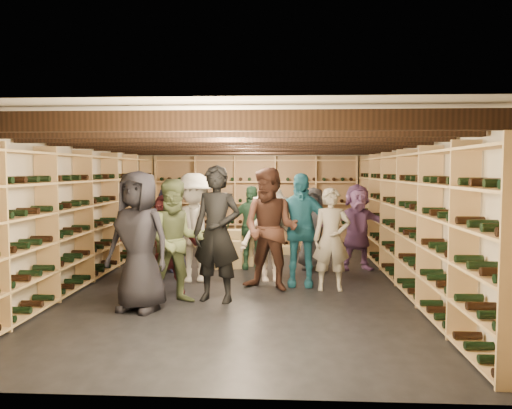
{
  "coord_description": "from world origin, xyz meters",
  "views": [
    {
      "loc": [
        0.65,
        -7.87,
        1.83
      ],
      "look_at": [
        0.21,
        0.2,
        1.27
      ],
      "focal_mm": 35.0,
      "sensor_mm": 36.0,
      "label": 1
    }
  ],
  "objects_px": {
    "person_4": "(300,230)",
    "person_8": "(270,229)",
    "crate_stack_left": "(241,247)",
    "person_7": "(331,239)",
    "person_3": "(271,234)",
    "person_6": "(170,229)",
    "person_9": "(194,228)",
    "person_11": "(357,227)",
    "person_2": "(177,241)",
    "crate_loose": "(285,249)",
    "person_10": "(251,227)",
    "person_0": "(139,241)",
    "person_5": "(167,243)",
    "person_12": "(313,228)",
    "crate_stack_right": "(228,254)",
    "person_1": "(217,234)"
  },
  "relations": [
    {
      "from": "crate_stack_left",
      "to": "person_10",
      "type": "xyz_separation_m",
      "value": [
        0.22,
        -0.32,
        0.43
      ]
    },
    {
      "from": "person_4",
      "to": "person_12",
      "type": "xyz_separation_m",
      "value": [
        0.29,
        1.33,
        -0.14
      ]
    },
    {
      "from": "person_9",
      "to": "person_10",
      "type": "height_order",
      "value": "person_9"
    },
    {
      "from": "person_3",
      "to": "person_4",
      "type": "bearing_deg",
      "value": -42.36
    },
    {
      "from": "crate_loose",
      "to": "crate_stack_right",
      "type": "bearing_deg",
      "value": -122.58
    },
    {
      "from": "person_0",
      "to": "person_8",
      "type": "relative_size",
      "value": 0.98
    },
    {
      "from": "crate_loose",
      "to": "person_7",
      "type": "height_order",
      "value": "person_7"
    },
    {
      "from": "crate_stack_left",
      "to": "person_9",
      "type": "distance_m",
      "value": 1.69
    },
    {
      "from": "person_5",
      "to": "person_7",
      "type": "relative_size",
      "value": 0.96
    },
    {
      "from": "person_0",
      "to": "person_2",
      "type": "xyz_separation_m",
      "value": [
        0.42,
        0.38,
        -0.06
      ]
    },
    {
      "from": "person_10",
      "to": "crate_stack_right",
      "type": "bearing_deg",
      "value": 175.62
    },
    {
      "from": "person_3",
      "to": "person_6",
      "type": "xyz_separation_m",
      "value": [
        -1.86,
        0.78,
        -0.02
      ]
    },
    {
      "from": "person_1",
      "to": "person_3",
      "type": "bearing_deg",
      "value": 76.91
    },
    {
      "from": "crate_loose",
      "to": "person_6",
      "type": "bearing_deg",
      "value": -136.96
    },
    {
      "from": "crate_stack_right",
      "to": "person_4",
      "type": "distance_m",
      "value": 1.98
    },
    {
      "from": "person_2",
      "to": "person_9",
      "type": "distance_m",
      "value": 1.33
    },
    {
      "from": "person_0",
      "to": "person_4",
      "type": "bearing_deg",
      "value": 52.3
    },
    {
      "from": "person_4",
      "to": "person_8",
      "type": "relative_size",
      "value": 0.96
    },
    {
      "from": "crate_loose",
      "to": "person_1",
      "type": "relative_size",
      "value": 0.26
    },
    {
      "from": "person_5",
      "to": "person_10",
      "type": "relative_size",
      "value": 0.97
    },
    {
      "from": "person_5",
      "to": "person_12",
      "type": "xyz_separation_m",
      "value": [
        2.28,
        1.89,
        0.01
      ]
    },
    {
      "from": "person_4",
      "to": "person_7",
      "type": "distance_m",
      "value": 0.56
    },
    {
      "from": "person_2",
      "to": "person_8",
      "type": "relative_size",
      "value": 0.92
    },
    {
      "from": "person_1",
      "to": "person_7",
      "type": "relative_size",
      "value": 1.22
    },
    {
      "from": "person_9",
      "to": "person_2",
      "type": "bearing_deg",
      "value": -96.32
    },
    {
      "from": "person_3",
      "to": "person_7",
      "type": "distance_m",
      "value": 1.1
    },
    {
      "from": "person_1",
      "to": "person_8",
      "type": "bearing_deg",
      "value": 59.92
    },
    {
      "from": "crate_stack_left",
      "to": "person_2",
      "type": "relative_size",
      "value": 0.4
    },
    {
      "from": "crate_stack_left",
      "to": "person_9",
      "type": "bearing_deg",
      "value": -113.48
    },
    {
      "from": "person_4",
      "to": "person_0",
      "type": "bearing_deg",
      "value": -139.66
    },
    {
      "from": "person_6",
      "to": "person_9",
      "type": "distance_m",
      "value": 1.08
    },
    {
      "from": "crate_loose",
      "to": "person_12",
      "type": "distance_m",
      "value": 1.9
    },
    {
      "from": "person_4",
      "to": "person_11",
      "type": "bearing_deg",
      "value": 55.24
    },
    {
      "from": "crate_loose",
      "to": "person_2",
      "type": "distance_m",
      "value": 4.5
    },
    {
      "from": "person_11",
      "to": "person_8",
      "type": "bearing_deg",
      "value": -142.49
    },
    {
      "from": "person_7",
      "to": "person_12",
      "type": "height_order",
      "value": "person_7"
    },
    {
      "from": "crate_stack_left",
      "to": "person_10",
      "type": "bearing_deg",
      "value": -55.79
    },
    {
      "from": "person_3",
      "to": "person_5",
      "type": "xyz_separation_m",
      "value": [
        -1.52,
        -0.85,
        -0.03
      ]
    },
    {
      "from": "crate_stack_left",
      "to": "person_7",
      "type": "relative_size",
      "value": 0.44
    },
    {
      "from": "person_0",
      "to": "person_2",
      "type": "height_order",
      "value": "person_0"
    },
    {
      "from": "crate_stack_left",
      "to": "person_7",
      "type": "distance_m",
      "value": 2.52
    },
    {
      "from": "crate_loose",
      "to": "person_0",
      "type": "height_order",
      "value": "person_0"
    },
    {
      "from": "crate_stack_left",
      "to": "person_2",
      "type": "xyz_separation_m",
      "value": [
        -0.64,
        -2.8,
        0.51
      ]
    },
    {
      "from": "crate_stack_left",
      "to": "person_12",
      "type": "xyz_separation_m",
      "value": [
        1.37,
        -0.32,
        0.41
      ]
    },
    {
      "from": "person_0",
      "to": "person_7",
      "type": "relative_size",
      "value": 1.17
    },
    {
      "from": "person_0",
      "to": "person_2",
      "type": "distance_m",
      "value": 0.56
    },
    {
      "from": "person_3",
      "to": "person_9",
      "type": "relative_size",
      "value": 0.88
    },
    {
      "from": "person_0",
      "to": "person_3",
      "type": "height_order",
      "value": "person_0"
    },
    {
      "from": "person_7",
      "to": "person_9",
      "type": "distance_m",
      "value": 2.24
    },
    {
      "from": "person_2",
      "to": "person_11",
      "type": "distance_m",
      "value": 3.75
    }
  ]
}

